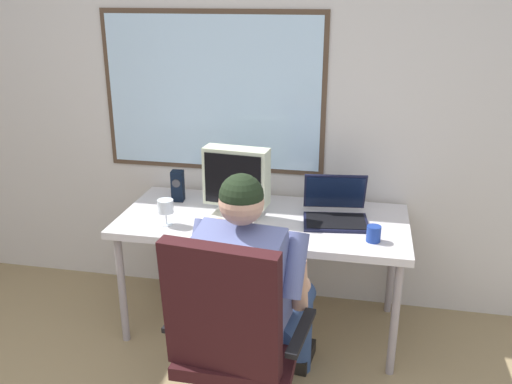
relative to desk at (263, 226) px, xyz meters
name	(u,v)px	position (x,y,z in m)	size (l,w,h in m)	color
wall_rear	(236,101)	(-0.26, 0.43, 0.64)	(4.64, 0.08, 2.60)	beige
desk	(263,226)	(0.00, 0.00, 0.00)	(1.64, 0.75, 0.72)	gray
office_chair	(232,333)	(0.05, -0.96, -0.07)	(0.63, 0.59, 1.05)	black
person_seated	(252,288)	(0.08, -0.68, -0.01)	(0.56, 0.86, 1.25)	navy
crt_monitor	(236,179)	(-0.15, -0.01, 0.28)	(0.38, 0.25, 0.41)	beige
laptop	(335,208)	(0.40, 0.07, 0.12)	(0.40, 0.39, 0.24)	black
wine_glass	(166,208)	(-0.51, -0.21, 0.16)	(0.09, 0.09, 0.15)	silver
desk_speaker	(178,186)	(-0.57, 0.16, 0.15)	(0.08, 0.08, 0.19)	black
coffee_mug	(374,234)	(0.62, -0.20, 0.10)	(0.07, 0.07, 0.09)	navy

